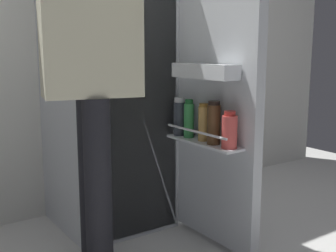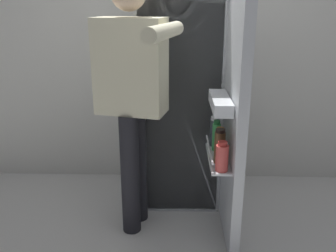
% 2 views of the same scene
% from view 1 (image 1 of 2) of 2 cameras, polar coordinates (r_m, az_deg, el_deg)
% --- Properties ---
extents(kitchen_wall, '(4.40, 0.10, 2.51)m').
position_cam_1_polar(kitchen_wall, '(2.76, -11.73, 15.06)').
color(kitchen_wall, silver).
rests_on(kitchen_wall, ground_plane).
extents(refrigerator, '(0.64, 1.16, 1.64)m').
position_cam_1_polar(refrigerator, '(2.41, -6.93, 5.59)').
color(refrigerator, silver).
rests_on(refrigerator, ground_plane).
extents(person, '(0.54, 0.78, 1.61)m').
position_cam_1_polar(person, '(1.90, -9.94, 8.71)').
color(person, black).
rests_on(person, ground_plane).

